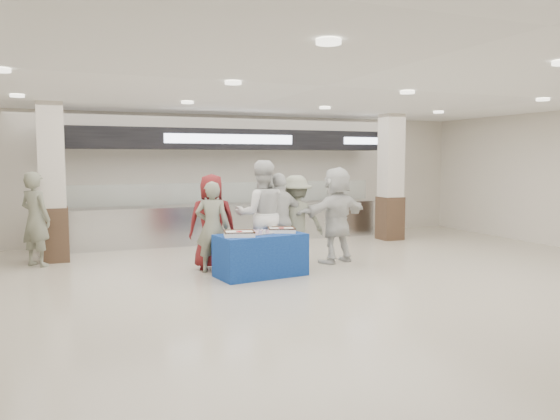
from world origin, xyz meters
name	(u,v)px	position (x,y,z in m)	size (l,w,h in m)	color
ground	(324,289)	(0.00, 0.00, 0.00)	(14.00, 14.00, 0.00)	beige
serving_line	(227,196)	(0.00, 5.40, 1.16)	(8.70, 0.85, 2.80)	silver
column_left	(52,186)	(-4.00, 4.20, 1.53)	(0.55, 0.55, 3.20)	#3B271A
column_right	(391,180)	(4.00, 4.20, 1.53)	(0.55, 0.55, 3.20)	#3B271A
display_table	(261,255)	(-0.60, 1.32, 0.38)	(1.55, 0.78, 0.75)	navy
sheet_cake_left	(239,233)	(-1.03, 1.21, 0.80)	(0.59, 0.50, 0.10)	white
sheet_cake_right	(281,230)	(-0.17, 1.41, 0.80)	(0.57, 0.50, 0.10)	white
cupcake_tray	(259,232)	(-0.62, 1.34, 0.79)	(0.52, 0.45, 0.07)	#AAAAAF
civilian_maroon	(212,222)	(-1.24, 2.24, 0.90)	(0.88, 0.57, 1.80)	maroon
soldier_a	(212,227)	(-1.31, 1.96, 0.84)	(0.61, 0.40, 1.67)	slate
chef_tall	(261,215)	(-0.35, 1.96, 1.02)	(1.00, 0.78, 2.05)	white
chef_short	(280,220)	(0.03, 1.96, 0.90)	(1.06, 0.44, 1.81)	white
soldier_b	(296,220)	(0.42, 2.11, 0.88)	(1.13, 0.65, 1.76)	slate
civilian_white	(336,215)	(1.25, 1.96, 0.96)	(1.78, 0.57, 1.92)	silver
soldier_bg	(36,219)	(-4.32, 3.79, 0.92)	(0.67, 0.44, 1.84)	slate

